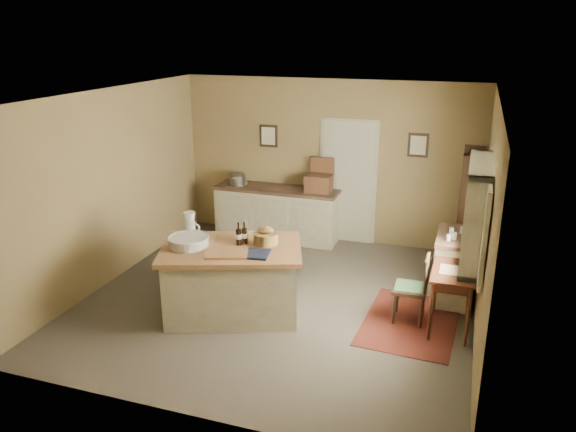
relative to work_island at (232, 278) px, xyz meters
name	(u,v)px	position (x,y,z in m)	size (l,w,h in m)	color
ground	(279,300)	(0.44, 0.53, -0.48)	(5.00, 5.00, 0.00)	brown
wall_back	(328,161)	(0.44, 3.03, 0.87)	(5.00, 0.10, 2.70)	olive
wall_front	(183,286)	(0.44, -1.97, 0.87)	(5.00, 0.10, 2.70)	olive
wall_left	(110,187)	(-2.06, 0.53, 0.87)	(0.10, 5.00, 2.70)	olive
wall_right	(486,225)	(2.94, 0.53, 0.87)	(0.10, 5.00, 2.70)	olive
ceiling	(278,96)	(0.44, 0.53, 2.22)	(5.00, 5.00, 0.00)	silver
door	(348,181)	(0.79, 3.00, 0.57)	(0.97, 0.06, 2.11)	beige
framed_prints	(340,140)	(0.64, 3.00, 1.24)	(2.82, 0.02, 0.38)	black
window	(481,213)	(2.87, 0.33, 1.07)	(0.25, 1.99, 1.12)	beige
work_island	(232,278)	(0.00, 0.00, 0.00)	(1.98, 1.62, 1.20)	beige
sideboard	(278,211)	(-0.35, 2.73, 0.00)	(2.12, 0.60, 1.18)	beige
rug	(410,322)	(2.19, 0.47, -0.48)	(1.10, 1.60, 0.01)	#532013
writing_desk	(453,279)	(2.64, 0.47, 0.18)	(0.49, 0.80, 0.82)	#33170E
desk_chair	(410,289)	(2.15, 0.52, -0.05)	(0.40, 0.40, 0.86)	black
right_cabinet	(455,266)	(2.64, 1.34, -0.02)	(0.53, 0.94, 0.99)	beige
shelving_unit	(472,213)	(2.79, 2.30, 0.43)	(0.31, 0.82, 1.83)	black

